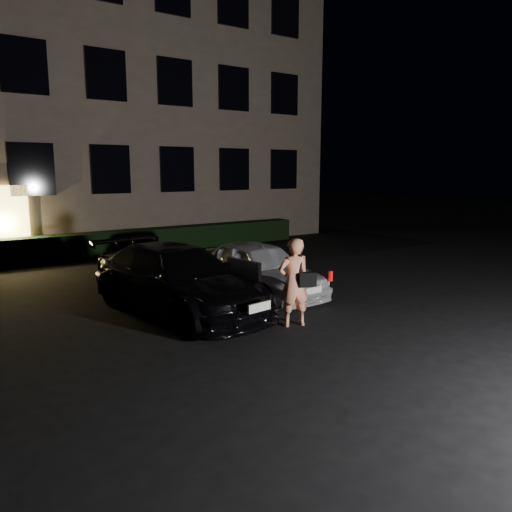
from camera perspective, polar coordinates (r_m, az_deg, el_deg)
ground at (r=9.49m, az=7.11°, el=-8.61°), size 80.00×80.00×0.00m
building at (r=22.67m, az=-20.16°, el=16.89°), size 20.00×8.11×12.00m
hedge at (r=18.37m, az=-15.44°, el=1.45°), size 15.00×0.70×0.85m
sedan at (r=10.69m, az=-8.87°, el=-2.63°), size 2.59×5.10×1.41m
hatch at (r=11.91m, az=0.31°, el=-1.45°), size 1.67×3.92×1.32m
man at (r=9.60m, az=4.39°, el=-3.00°), size 0.72×0.58×1.72m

